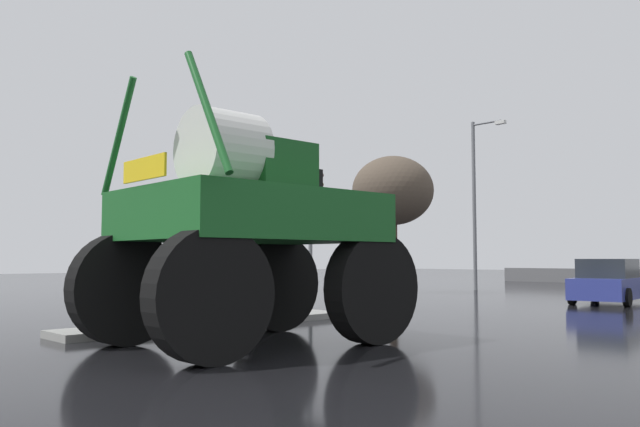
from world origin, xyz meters
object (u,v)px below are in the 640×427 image
object	(u,v)px
sedan_ahead	(609,282)
bare_tree_left	(393,191)
oversize_sprayer	(249,229)
traffic_signal_near_left	(314,205)
streetlight_far_left	(476,196)
lane_arrow_sign	(112,267)

from	to	relation	value
sedan_ahead	bare_tree_left	distance (m)	9.98
oversize_sprayer	traffic_signal_near_left	distance (m)	6.69
sedan_ahead	streetlight_far_left	bearing A→B (deg)	51.00
traffic_signal_near_left	streetlight_far_left	world-z (taller)	streetlight_far_left
traffic_signal_near_left	bare_tree_left	size ratio (longest dim) A/B	0.68
lane_arrow_sign	sedan_ahead	world-z (taller)	lane_arrow_sign
streetlight_far_left	bare_tree_left	bearing A→B (deg)	-100.50
oversize_sprayer	bare_tree_left	bearing A→B (deg)	32.92
sedan_ahead	traffic_signal_near_left	xyz separation A→B (m)	(-4.21, -9.92, 2.32)
lane_arrow_sign	traffic_signal_near_left	distance (m)	6.74
sedan_ahead	streetlight_far_left	size ratio (longest dim) A/B	0.51
oversize_sprayer	sedan_ahead	size ratio (longest dim) A/B	1.29
oversize_sprayer	bare_tree_left	distance (m)	17.64
lane_arrow_sign	streetlight_far_left	distance (m)	22.24
lane_arrow_sign	streetlight_far_left	world-z (taller)	streetlight_far_left
lane_arrow_sign	traffic_signal_near_left	bearing A→B (deg)	97.83
lane_arrow_sign	bare_tree_left	size ratio (longest dim) A/B	0.29
lane_arrow_sign	oversize_sprayer	world-z (taller)	oversize_sprayer
lane_arrow_sign	bare_tree_left	distance (m)	17.47
lane_arrow_sign	oversize_sprayer	distance (m)	3.26
oversize_sprayer	traffic_signal_near_left	world-z (taller)	oversize_sprayer
lane_arrow_sign	traffic_signal_near_left	xyz separation A→B (m)	(-0.89, 6.46, 1.68)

